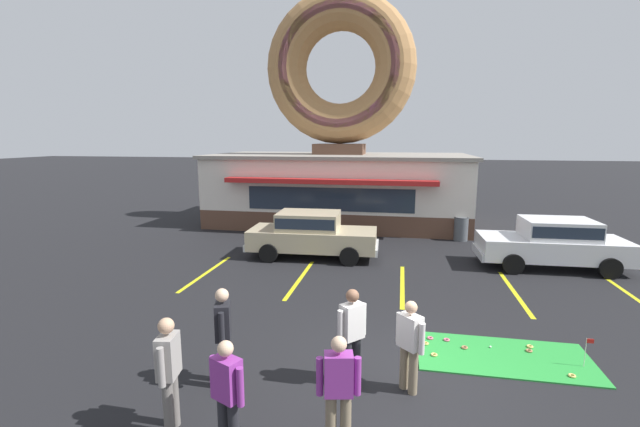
# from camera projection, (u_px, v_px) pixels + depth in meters

# --- Properties ---
(ground_plane) EXTENTS (160.00, 160.00, 0.00)m
(ground_plane) POSITION_uv_depth(u_px,v_px,m) (392.00, 381.00, 7.39)
(ground_plane) COLOR black
(donut_shop_building) EXTENTS (12.30, 6.75, 10.96)m
(donut_shop_building) POSITION_uv_depth(u_px,v_px,m) (340.00, 146.00, 20.77)
(donut_shop_building) COLOR brown
(donut_shop_building) RESTS_ON ground
(putting_mat) EXTENTS (3.21, 1.58, 0.03)m
(putting_mat) POSITION_uv_depth(u_px,v_px,m) (503.00, 357.00, 8.18)
(putting_mat) COLOR green
(putting_mat) RESTS_ON ground
(mini_donut_near_left) EXTENTS (0.13, 0.13, 0.04)m
(mini_donut_near_left) POSITION_uv_depth(u_px,v_px,m) (426.00, 343.00, 8.64)
(mini_donut_near_left) COLOR #E5C666
(mini_donut_near_left) RESTS_ON putting_mat
(mini_donut_near_right) EXTENTS (0.13, 0.13, 0.04)m
(mini_donut_near_right) POSITION_uv_depth(u_px,v_px,m) (434.00, 355.00, 8.19)
(mini_donut_near_right) COLOR #E5C666
(mini_donut_near_right) RESTS_ON putting_mat
(mini_donut_mid_left) EXTENTS (0.13, 0.13, 0.04)m
(mini_donut_mid_left) POSITION_uv_depth(u_px,v_px,m) (572.00, 376.00, 7.47)
(mini_donut_mid_left) COLOR #E5C666
(mini_donut_mid_left) RESTS_ON putting_mat
(mini_donut_mid_centre) EXTENTS (0.13, 0.13, 0.04)m
(mini_donut_mid_centre) POSITION_uv_depth(u_px,v_px,m) (465.00, 347.00, 8.47)
(mini_donut_mid_centre) COLOR #A5724C
(mini_donut_mid_centre) RESTS_ON putting_mat
(mini_donut_mid_right) EXTENTS (0.13, 0.13, 0.04)m
(mini_donut_mid_right) POSITION_uv_depth(u_px,v_px,m) (447.00, 340.00, 8.80)
(mini_donut_mid_right) COLOR #D8667F
(mini_donut_mid_right) RESTS_ON putting_mat
(mini_donut_far_left) EXTENTS (0.13, 0.13, 0.04)m
(mini_donut_far_left) POSITION_uv_depth(u_px,v_px,m) (530.00, 346.00, 8.51)
(mini_donut_far_left) COLOR #E5C666
(mini_donut_far_left) RESTS_ON putting_mat
(mini_donut_far_centre) EXTENTS (0.13, 0.13, 0.04)m
(mini_donut_far_centre) POSITION_uv_depth(u_px,v_px,m) (430.00, 338.00, 8.87)
(mini_donut_far_centre) COLOR #D8667F
(mini_donut_far_centre) RESTS_ON putting_mat
(mini_donut_far_right) EXTENTS (0.13, 0.13, 0.04)m
(mini_donut_far_right) POSITION_uv_depth(u_px,v_px,m) (529.00, 351.00, 8.34)
(mini_donut_far_right) COLOR #A5724C
(mini_donut_far_right) RESTS_ON putting_mat
(golf_ball) EXTENTS (0.04, 0.04, 0.04)m
(golf_ball) POSITION_uv_depth(u_px,v_px,m) (490.00, 347.00, 8.49)
(golf_ball) COLOR white
(golf_ball) RESTS_ON putting_mat
(putting_flag_pin) EXTENTS (0.13, 0.01, 0.55)m
(putting_flag_pin) POSITION_uv_depth(u_px,v_px,m) (588.00, 346.00, 7.73)
(putting_flag_pin) COLOR silver
(putting_flag_pin) RESTS_ON putting_mat
(car_champagne) EXTENTS (4.62, 2.10, 1.60)m
(car_champagne) POSITION_uv_depth(u_px,v_px,m) (311.00, 233.00, 14.95)
(car_champagne) COLOR #BCAD89
(car_champagne) RESTS_ON ground
(car_white) EXTENTS (4.60, 2.07, 1.60)m
(car_white) POSITION_uv_depth(u_px,v_px,m) (554.00, 242.00, 13.67)
(car_white) COLOR silver
(car_white) RESTS_ON ground
(pedestrian_blue_sweater_man) EXTENTS (0.44, 0.46, 1.69)m
(pedestrian_blue_sweater_man) POSITION_uv_depth(u_px,v_px,m) (352.00, 332.00, 7.16)
(pedestrian_blue_sweater_man) COLOR #232328
(pedestrian_blue_sweater_man) RESTS_ON ground
(pedestrian_hooded_kid) EXTENTS (0.35, 0.57, 1.71)m
(pedestrian_hooded_kid) POSITION_uv_depth(u_px,v_px,m) (223.00, 332.00, 7.13)
(pedestrian_hooded_kid) COLOR #7F7056
(pedestrian_hooded_kid) RESTS_ON ground
(pedestrian_leather_jacket_man) EXTENTS (0.45, 0.45, 1.56)m
(pedestrian_leather_jacket_man) POSITION_uv_depth(u_px,v_px,m) (410.00, 342.00, 6.97)
(pedestrian_leather_jacket_man) COLOR #7F7056
(pedestrian_leather_jacket_man) RESTS_ON ground
(pedestrian_clipboard_woman) EXTENTS (0.30, 0.59, 1.70)m
(pedestrian_clipboard_woman) POSITION_uv_depth(u_px,v_px,m) (169.00, 369.00, 6.00)
(pedestrian_clipboard_woman) COLOR slate
(pedestrian_clipboard_woman) RESTS_ON ground
(pedestrian_beanie_man) EXTENTS (0.59, 0.31, 1.61)m
(pedestrian_beanie_man) POSITION_uv_depth(u_px,v_px,m) (339.00, 387.00, 5.66)
(pedestrian_beanie_man) COLOR #7F7056
(pedestrian_beanie_man) RESTS_ON ground
(pedestrian_crossing_woman) EXTENTS (0.55, 0.38, 1.58)m
(pedestrian_crossing_woman) POSITION_uv_depth(u_px,v_px,m) (227.00, 392.00, 5.59)
(pedestrian_crossing_woman) COLOR #232328
(pedestrian_crossing_woman) RESTS_ON ground
(trash_bin) EXTENTS (0.57, 0.57, 0.97)m
(trash_bin) POSITION_uv_depth(u_px,v_px,m) (461.00, 228.00, 17.45)
(trash_bin) COLOR #51565B
(trash_bin) RESTS_ON ground
(parking_stripe_far_left) EXTENTS (0.12, 3.60, 0.01)m
(parking_stripe_far_left) POSITION_uv_depth(u_px,v_px,m) (206.00, 273.00, 13.30)
(parking_stripe_far_left) COLOR yellow
(parking_stripe_far_left) RESTS_ON ground
(parking_stripe_left) EXTENTS (0.12, 3.60, 0.01)m
(parking_stripe_left) POSITION_uv_depth(u_px,v_px,m) (300.00, 279.00, 12.75)
(parking_stripe_left) COLOR yellow
(parking_stripe_left) RESTS_ON ground
(parking_stripe_mid_left) EXTENTS (0.12, 3.60, 0.01)m
(parking_stripe_mid_left) POSITION_uv_depth(u_px,v_px,m) (402.00, 285.00, 12.20)
(parking_stripe_mid_left) COLOR yellow
(parking_stripe_mid_left) RESTS_ON ground
(parking_stripe_centre) EXTENTS (0.12, 3.60, 0.01)m
(parking_stripe_centre) POSITION_uv_depth(u_px,v_px,m) (514.00, 292.00, 11.64)
(parking_stripe_centre) COLOR yellow
(parking_stripe_centre) RESTS_ON ground
(parking_stripe_mid_right) EXTENTS (0.12, 3.60, 0.01)m
(parking_stripe_mid_right) POSITION_uv_depth(u_px,v_px,m) (637.00, 300.00, 11.09)
(parking_stripe_mid_right) COLOR yellow
(parking_stripe_mid_right) RESTS_ON ground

